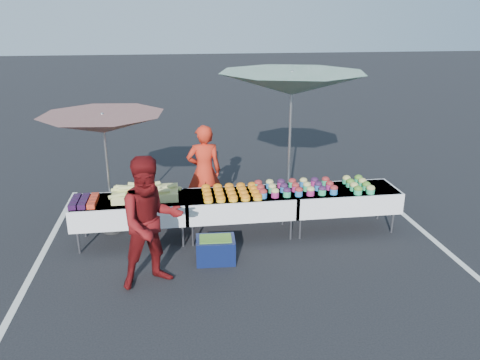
{
  "coord_description": "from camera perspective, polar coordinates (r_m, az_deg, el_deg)",
  "views": [
    {
      "loc": [
        -1.03,
        -7.22,
        3.58
      ],
      "look_at": [
        0.0,
        0.0,
        1.0
      ],
      "focal_mm": 35.0,
      "sensor_mm": 36.0,
      "label": 1
    }
  ],
  "objects": [
    {
      "name": "ground",
      "position": [
        8.12,
        0.0,
        -6.67
      ],
      "size": [
        80.0,
        80.0,
        0.0
      ],
      "primitive_type": "plane",
      "color": "black"
    },
    {
      "name": "stripe_left",
      "position": [
        8.34,
        -22.53,
        -7.52
      ],
      "size": [
        0.1,
        5.0,
        0.0
      ],
      "primitive_type": "cube",
      "color": "silver",
      "rests_on": "ground"
    },
    {
      "name": "stripe_right",
      "position": [
        9.1,
        20.46,
        -4.98
      ],
      "size": [
        0.1,
        5.0,
        0.0
      ],
      "primitive_type": "cube",
      "color": "silver",
      "rests_on": "ground"
    },
    {
      "name": "table_left",
      "position": [
        7.85,
        -13.15,
        -3.49
      ],
      "size": [
        1.86,
        0.81,
        0.75
      ],
      "color": "white",
      "rests_on": "ground"
    },
    {
      "name": "table_center",
      "position": [
        7.88,
        0.0,
        -2.86
      ],
      "size": [
        1.86,
        0.81,
        0.75
      ],
      "color": "white",
      "rests_on": "ground"
    },
    {
      "name": "table_right",
      "position": [
        8.31,
        12.39,
        -2.12
      ],
      "size": [
        1.86,
        0.81,
        0.75
      ],
      "color": "white",
      "rests_on": "ground"
    },
    {
      "name": "berry_punnets",
      "position": [
        7.82,
        -18.48,
        -2.46
      ],
      "size": [
        0.4,
        0.54,
        0.08
      ],
      "color": "black",
      "rests_on": "table_left"
    },
    {
      "name": "corn_pile",
      "position": [
        7.77,
        -11.45,
        -1.55
      ],
      "size": [
        1.16,
        0.57,
        0.26
      ],
      "color": "#D4E374",
      "rests_on": "table_left"
    },
    {
      "name": "plastic_bags",
      "position": [
        7.48,
        -11.14,
        -2.93
      ],
      "size": [
        0.3,
        0.25,
        0.05
      ],
      "primitive_type": "cube",
      "color": "white",
      "rests_on": "table_left"
    },
    {
      "name": "carrot_bowls",
      "position": [
        7.77,
        -1.08,
        -1.47
      ],
      "size": [
        0.95,
        0.69,
        0.11
      ],
      "color": "#FDAB1C",
      "rests_on": "table_center"
    },
    {
      "name": "potato_cups",
      "position": [
        7.97,
        6.78,
        -0.83
      ],
      "size": [
        1.34,
        0.58,
        0.16
      ],
      "color": "#276BB6",
      "rests_on": "table_right"
    },
    {
      "name": "bean_baskets",
      "position": [
        8.31,
        14.22,
        -0.51
      ],
      "size": [
        0.36,
        0.68,
        0.15
      ],
      "color": "#2BAC6E",
      "rests_on": "table_right"
    },
    {
      "name": "vendor",
      "position": [
        8.6,
        -4.39,
        1.05
      ],
      "size": [
        0.64,
        0.43,
        1.74
      ],
      "primitive_type": "imported",
      "rotation": [
        0.0,
        0.0,
        3.17
      ],
      "color": "red",
      "rests_on": "ground"
    },
    {
      "name": "customer",
      "position": [
        6.46,
        -10.78,
        -5.09
      ],
      "size": [
        1.08,
        0.96,
        1.86
      ],
      "primitive_type": "imported",
      "rotation": [
        0.0,
        0.0,
        0.33
      ],
      "color": "#5E0E0F",
      "rests_on": "ground"
    },
    {
      "name": "umbrella_left",
      "position": [
        7.97,
        -16.35,
        6.52
      ],
      "size": [
        2.54,
        2.54,
        2.09
      ],
      "rotation": [
        0.0,
        0.0,
        0.29
      ],
      "color": "black",
      "rests_on": "ground"
    },
    {
      "name": "umbrella_right",
      "position": [
        8.35,
        6.33,
        11.49
      ],
      "size": [
        2.94,
        2.94,
        2.68
      ],
      "rotation": [
        0.0,
        0.0,
        0.13
      ],
      "color": "black",
      "rests_on": "ground"
    },
    {
      "name": "storage_bin",
      "position": [
        7.23,
        -2.98,
        -8.42
      ],
      "size": [
        0.61,
        0.46,
        0.39
      ],
      "rotation": [
        0.0,
        0.0,
        -0.06
      ],
      "color": "#0C153E",
      "rests_on": "ground"
    }
  ]
}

